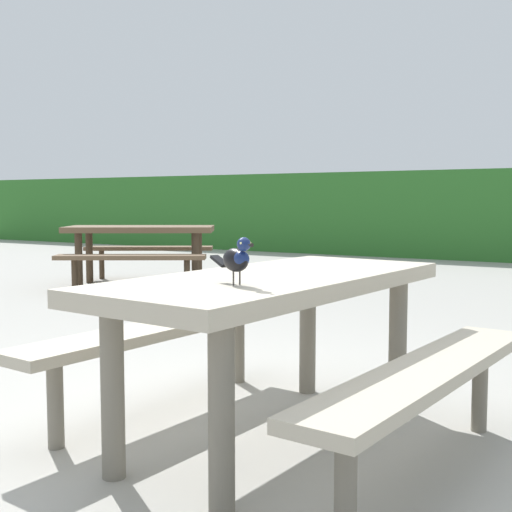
# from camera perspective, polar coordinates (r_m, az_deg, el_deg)

# --- Properties ---
(ground_plane) EXTENTS (60.00, 60.00, 0.00)m
(ground_plane) POSITION_cam_1_polar(r_m,az_deg,el_deg) (3.20, -3.87, -14.54)
(ground_plane) COLOR #A3A099
(picnic_table_foreground) EXTENTS (1.83, 1.86, 0.74)m
(picnic_table_foreground) POSITION_cam_1_polar(r_m,az_deg,el_deg) (2.91, 1.68, -5.17)
(picnic_table_foreground) COLOR #B2A893
(picnic_table_foreground) RESTS_ON ground
(bird_grackle) EXTENTS (0.27, 0.16, 0.18)m
(bird_grackle) POSITION_cam_1_polar(r_m,az_deg,el_deg) (2.48, -1.65, -0.20)
(bird_grackle) COLOR black
(bird_grackle) RESTS_ON picnic_table_foreground
(picnic_table_mid_left) EXTENTS (2.34, 2.33, 0.74)m
(picnic_table_mid_left) POSITION_cam_1_polar(r_m,az_deg,el_deg) (8.33, -9.95, 1.29)
(picnic_table_mid_left) COLOR brown
(picnic_table_mid_left) RESTS_ON ground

